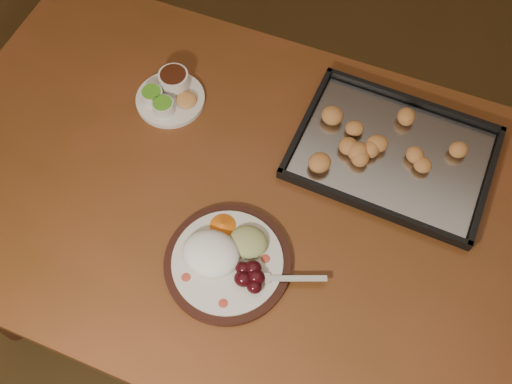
% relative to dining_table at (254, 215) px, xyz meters
% --- Properties ---
extents(ground, '(4.00, 4.00, 0.00)m').
position_rel_dining_table_xyz_m(ground, '(0.03, 0.15, -0.65)').
color(ground, '#4F3A1B').
rests_on(ground, ground).
extents(dining_table, '(1.53, 0.94, 0.75)m').
position_rel_dining_table_xyz_m(dining_table, '(0.00, 0.00, 0.00)').
color(dining_table, brown).
rests_on(dining_table, ground).
extents(dinner_plate, '(0.33, 0.26, 0.06)m').
position_rel_dining_table_xyz_m(dinner_plate, '(0.01, -0.16, 0.12)').
color(dinner_plate, black).
rests_on(dinner_plate, dining_table).
extents(condiment_saucer, '(0.16, 0.16, 0.06)m').
position_rel_dining_table_xyz_m(condiment_saucer, '(-0.29, 0.16, 0.12)').
color(condiment_saucer, silver).
rests_on(condiment_saucer, dining_table).
extents(baking_tray, '(0.44, 0.32, 0.05)m').
position_rel_dining_table_xyz_m(baking_tray, '(0.24, 0.22, 0.11)').
color(baking_tray, black).
rests_on(baking_tray, dining_table).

